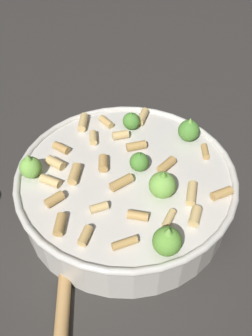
{
  "coord_description": "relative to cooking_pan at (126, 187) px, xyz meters",
  "views": [
    {
      "loc": [
        -0.14,
        -0.29,
        0.41
      ],
      "look_at": [
        0.0,
        0.0,
        0.08
      ],
      "focal_mm": 37.35,
      "sensor_mm": 36.0,
      "label": 1
    }
  ],
  "objects": [
    {
      "name": "ground_plane",
      "position": [
        -0.0,
        0.0,
        -0.04
      ],
      "size": [
        2.4,
        2.4,
        0.0
      ],
      "primitive_type": "plane",
      "color": "#2D2B28"
    },
    {
      "name": "cooking_pan",
      "position": [
        0.0,
        0.0,
        0.0
      ],
      "size": [
        0.3,
        0.3,
        0.11
      ],
      "color": "beige",
      "rests_on": "ground"
    },
    {
      "name": "wooden_spoon",
      "position": [
        -0.14,
        -0.12,
        -0.03
      ],
      "size": [
        0.11,
        0.21,
        0.02
      ],
      "color": "#B2844C",
      "rests_on": "ground"
    }
  ]
}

